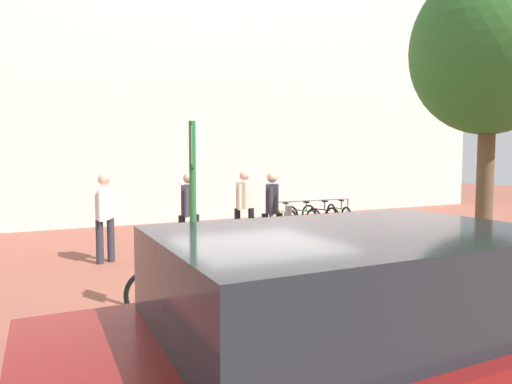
# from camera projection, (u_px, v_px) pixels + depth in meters

# --- Properties ---
(ground_plane) EXTENTS (60.00, 60.00, 0.00)m
(ground_plane) POSITION_uv_depth(u_px,v_px,m) (258.00, 279.00, 7.43)
(ground_plane) COLOR brown
(building_facade) EXTENTS (28.00, 1.20, 10.00)m
(building_facade) POSITION_uv_depth(u_px,v_px,m) (145.00, 64.00, 14.10)
(building_facade) COLOR silver
(building_facade) RESTS_ON ground
(planter_strip) EXTENTS (7.00, 1.10, 0.16)m
(planter_strip) POSITION_uv_depth(u_px,v_px,m) (310.00, 299.00, 6.10)
(planter_strip) COLOR #336028
(planter_strip) RESTS_ON ground
(tree_sidewalk) EXTENTS (2.65, 2.65, 5.33)m
(tree_sidewalk) POSITION_uv_depth(u_px,v_px,m) (490.00, 51.00, 7.64)
(tree_sidewalk) COLOR brown
(tree_sidewalk) RESTS_ON ground
(parking_sign_post) EXTENTS (0.11, 0.36, 2.43)m
(parking_sign_post) POSITION_uv_depth(u_px,v_px,m) (193.00, 193.00, 5.25)
(parking_sign_post) COLOR #2D7238
(parking_sign_post) RESTS_ON ground
(bike_at_sign) EXTENTS (1.57, 0.70, 0.86)m
(bike_at_sign) POSITION_uv_depth(u_px,v_px,m) (193.00, 293.00, 5.48)
(bike_at_sign) COLOR black
(bike_at_sign) RESTS_ON ground
(bike_rack_cluster) EXTENTS (2.66, 1.58, 0.83)m
(bike_rack_cluster) POSITION_uv_depth(u_px,v_px,m) (311.00, 215.00, 13.24)
(bike_rack_cluster) COLOR #99999E
(bike_rack_cluster) RESTS_ON ground
(bollard_steel) EXTENTS (0.16, 0.16, 0.90)m
(bollard_steel) POSITION_uv_depth(u_px,v_px,m) (288.00, 224.00, 10.67)
(bollard_steel) COLOR #ADADB2
(bollard_steel) RESTS_ON ground
(person_casual_tan) EXTENTS (0.48, 0.44, 1.72)m
(person_casual_tan) POSITION_uv_depth(u_px,v_px,m) (244.00, 203.00, 10.45)
(person_casual_tan) COLOR black
(person_casual_tan) RESTS_ON ground
(person_suited_dark) EXTENTS (0.48, 0.52, 1.72)m
(person_suited_dark) POSITION_uv_depth(u_px,v_px,m) (272.00, 207.00, 9.48)
(person_suited_dark) COLOR black
(person_suited_dark) RESTS_ON ground
(person_shirt_blue) EXTENTS (0.38, 0.57, 1.72)m
(person_shirt_blue) POSITION_uv_depth(u_px,v_px,m) (105.00, 212.00, 8.57)
(person_shirt_blue) COLOR #2D2D38
(person_shirt_blue) RESTS_ON ground
(person_suited_navy) EXTENTS (0.45, 0.55, 1.72)m
(person_suited_navy) POSITION_uv_depth(u_px,v_px,m) (189.00, 209.00, 9.18)
(person_suited_navy) COLOR black
(person_suited_navy) RESTS_ON ground
(car_maroon_wagon) EXTENTS (4.33, 2.07, 1.54)m
(car_maroon_wagon) POSITION_uv_depth(u_px,v_px,m) (370.00, 347.00, 2.92)
(car_maroon_wagon) COLOR maroon
(car_maroon_wagon) RESTS_ON ground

